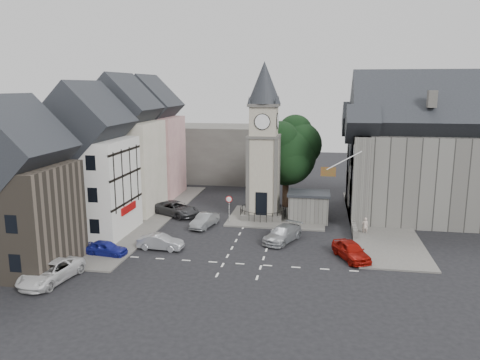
% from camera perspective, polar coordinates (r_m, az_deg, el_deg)
% --- Properties ---
extents(ground, '(120.00, 120.00, 0.00)m').
position_cam_1_polar(ground, '(42.60, 1.52, -7.51)').
color(ground, black).
rests_on(ground, ground).
extents(pavement_west, '(6.00, 30.00, 0.14)m').
position_cam_1_polar(pavement_west, '(51.24, -11.52, -4.39)').
color(pavement_west, '#595651').
rests_on(pavement_west, ground).
extents(pavement_east, '(6.00, 26.00, 0.14)m').
position_cam_1_polar(pavement_east, '(50.24, 16.59, -4.96)').
color(pavement_east, '#595651').
rests_on(pavement_east, ground).
extents(central_island, '(10.00, 8.00, 0.16)m').
position_cam_1_polar(central_island, '(50.01, 4.53, -4.57)').
color(central_island, '#595651').
rests_on(central_island, ground).
extents(road_markings, '(20.00, 8.00, 0.01)m').
position_cam_1_polar(road_markings, '(37.50, 0.30, -10.19)').
color(road_markings, silver).
rests_on(road_markings, ground).
extents(clock_tower, '(4.86, 4.86, 16.25)m').
position_cam_1_polar(clock_tower, '(48.56, 2.91, 4.66)').
color(clock_tower, '#4C4944').
rests_on(clock_tower, ground).
extents(stone_shelter, '(4.30, 3.30, 3.08)m').
position_cam_1_polar(stone_shelter, '(48.97, 8.36, -3.22)').
color(stone_shelter, '#5C5A55').
rests_on(stone_shelter, ground).
extents(town_tree, '(7.20, 7.20, 10.80)m').
position_cam_1_polar(town_tree, '(53.47, 5.67, 4.00)').
color(town_tree, black).
rests_on(town_tree, ground).
extents(warning_sign_post, '(0.70, 0.19, 2.85)m').
position_cam_1_polar(warning_sign_post, '(47.67, -1.36, -2.91)').
color(warning_sign_post, black).
rests_on(warning_sign_post, ground).
extents(terrace_pink, '(8.10, 7.60, 12.80)m').
position_cam_1_polar(terrace_pink, '(60.21, -11.02, 4.30)').
color(terrace_pink, '#B77E82').
rests_on(terrace_pink, ground).
extents(terrace_cream, '(8.10, 7.60, 12.80)m').
position_cam_1_polar(terrace_cream, '(52.86, -14.06, 3.20)').
color(terrace_cream, beige).
rests_on(terrace_cream, ground).
extents(terrace_tudor, '(8.10, 7.60, 12.00)m').
position_cam_1_polar(terrace_tudor, '(45.80, -18.02, 1.26)').
color(terrace_tudor, silver).
rests_on(terrace_tudor, ground).
extents(building_sw_stone, '(8.60, 7.60, 10.40)m').
position_cam_1_polar(building_sw_stone, '(39.24, -25.94, -2.21)').
color(building_sw_stone, '#483F36').
rests_on(building_sw_stone, ground).
extents(backdrop_west, '(20.00, 10.00, 8.00)m').
position_cam_1_polar(backdrop_west, '(70.84, -4.88, 3.40)').
color(backdrop_west, '#4C4944').
rests_on(backdrop_west, ground).
extents(east_building, '(14.40, 11.40, 12.60)m').
position_cam_1_polar(east_building, '(52.41, 20.49, 2.40)').
color(east_building, '#5C5A55').
rests_on(east_building, ground).
extents(east_boundary_wall, '(0.40, 16.00, 0.90)m').
position_cam_1_polar(east_boundary_wall, '(51.78, 13.27, -3.86)').
color(east_boundary_wall, '#5C5A55').
rests_on(east_boundary_wall, ground).
extents(flagpole, '(3.68, 0.10, 2.74)m').
position_cam_1_polar(flagpole, '(44.49, 12.57, 2.33)').
color(flagpole, white).
rests_on(flagpole, ground).
extents(car_west_blue, '(3.79, 1.87, 1.24)m').
position_cam_1_polar(car_west_blue, '(40.66, -16.06, -7.98)').
color(car_west_blue, navy).
rests_on(car_west_blue, ground).
extents(car_west_silver, '(3.98, 1.52, 1.29)m').
position_cam_1_polar(car_west_silver, '(41.05, -9.66, -7.46)').
color(car_west_silver, '#A4A7AC').
rests_on(car_west_silver, ground).
extents(car_west_grey, '(6.03, 4.83, 1.53)m').
position_cam_1_polar(car_west_grey, '(51.15, -7.83, -3.48)').
color(car_west_grey, '#343437').
rests_on(car_west_grey, ground).
extents(car_island_silver, '(2.32, 4.35, 1.36)m').
position_cam_1_polar(car_island_silver, '(46.80, -4.33, -4.92)').
color(car_island_silver, gray).
rests_on(car_island_silver, ground).
extents(car_island_east, '(3.83, 5.27, 1.42)m').
position_cam_1_polar(car_island_east, '(42.58, 5.21, -6.56)').
color(car_island_east, '#9FA2A6').
rests_on(car_island_east, ground).
extents(car_east_red, '(3.37, 4.70, 1.49)m').
position_cam_1_polar(car_east_red, '(39.25, 13.39, -8.36)').
color(car_east_red, '#980F08').
rests_on(car_east_red, ground).
extents(van_sw_white, '(3.18, 5.62, 1.48)m').
position_cam_1_polar(van_sw_white, '(36.69, -22.08, -10.34)').
color(van_sw_white, silver).
rests_on(van_sw_white, ground).
extents(pedestrian, '(0.62, 0.43, 1.65)m').
position_cam_1_polar(pedestrian, '(45.92, 15.00, -5.42)').
color(pedestrian, '#C4B0A2').
rests_on(pedestrian, ground).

